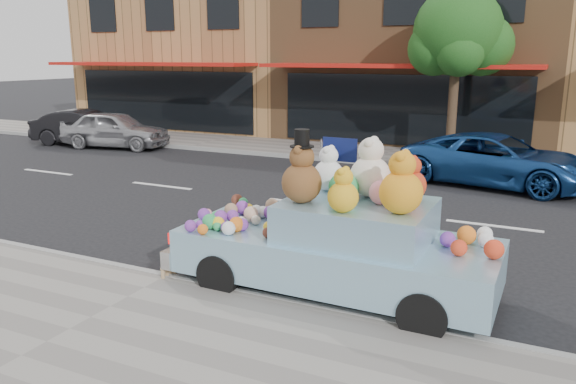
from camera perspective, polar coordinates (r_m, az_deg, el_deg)
The scene contains 12 objects.
ground at distance 12.58m, azimuth 1.79°, elevation -1.16°, with size 120.00×120.00×0.00m, color black.
near_sidewalk at distance 7.44m, azimuth -19.37°, elevation -12.30°, with size 60.00×3.00×0.12m, color gray.
far_sidewalk at distance 18.57m, azimuth 9.93°, elevation 3.68°, with size 60.00×3.00×0.12m, color gray.
near_kerb at distance 8.46m, azimuth -12.18°, elevation -8.57°, with size 60.00×0.12×0.13m, color gray.
far_kerb at distance 17.15m, azimuth 8.56°, elevation 2.93°, with size 60.00×0.12×0.13m, color gray.
storefront_left at distance 27.49m, azimuth -7.47°, elevation 14.46°, with size 10.00×9.80×7.30m.
storefront_mid at distance 23.62m, azimuth 14.05°, elevation 14.32°, with size 10.00×9.80×7.30m.
street_tree at distance 17.92m, azimuth 16.92°, elevation 14.63°, with size 3.00×2.70×5.22m.
car_silver at distance 21.05m, azimuth -17.17°, elevation 6.10°, with size 1.56×3.87×1.32m, color #A2A2A6.
car_blue at distance 15.14m, azimuth 20.46°, elevation 3.05°, with size 2.16×4.69×1.30m, color navy.
car_dark at distance 22.19m, azimuth -19.87°, elevation 6.20°, with size 1.35×3.88×1.28m, color black.
art_car at distance 7.68m, azimuth 5.06°, elevation -4.72°, with size 4.50×1.81×2.31m.
Camera 1 is at (4.89, -11.13, 3.23)m, focal length 35.00 mm.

